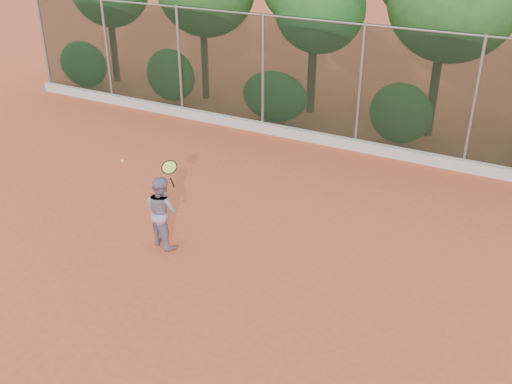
% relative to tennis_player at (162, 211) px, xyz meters
% --- Properties ---
extents(ground, '(80.00, 80.00, 0.00)m').
position_rel_tennis_player_xyz_m(ground, '(1.71, -0.19, -0.76)').
color(ground, '#BC4F2C').
rests_on(ground, ground).
extents(concrete_curb, '(24.00, 0.20, 0.30)m').
position_rel_tennis_player_xyz_m(concrete_curb, '(1.71, 6.63, -0.61)').
color(concrete_curb, '#BBB6AD').
rests_on(concrete_curb, ground).
extents(tennis_player, '(0.87, 0.76, 1.52)m').
position_rel_tennis_player_xyz_m(tennis_player, '(0.00, 0.00, 0.00)').
color(tennis_player, gray).
rests_on(tennis_player, ground).
extents(chainlink_fence, '(24.09, 0.09, 3.50)m').
position_rel_tennis_player_xyz_m(chainlink_fence, '(1.71, 6.81, 1.10)').
color(chainlink_fence, black).
rests_on(chainlink_fence, ground).
extents(tennis_racket, '(0.39, 0.36, 0.59)m').
position_rel_tennis_player_xyz_m(tennis_racket, '(0.27, -0.01, 1.00)').
color(tennis_racket, black).
rests_on(tennis_racket, ground).
extents(tennis_ball_in_flight, '(0.07, 0.07, 0.07)m').
position_rel_tennis_player_xyz_m(tennis_ball_in_flight, '(-1.20, 0.33, 0.73)').
color(tennis_ball_in_flight, '#DEF537').
rests_on(tennis_ball_in_flight, ground).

